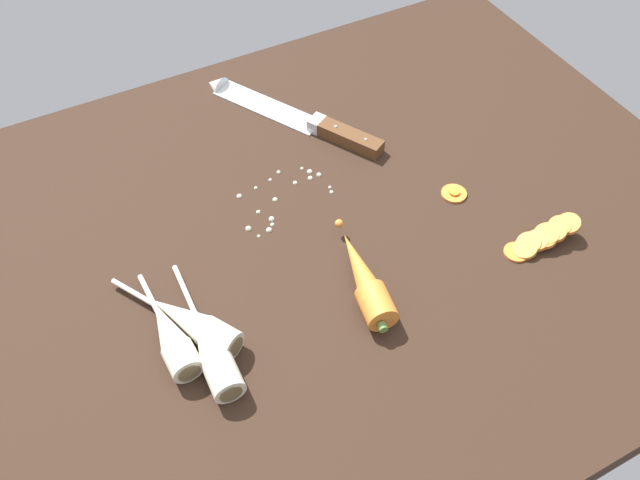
% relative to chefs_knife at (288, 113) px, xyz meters
% --- Properties ---
extents(ground_plane, '(1.20, 0.90, 0.04)m').
position_rel_chefs_knife_xyz_m(ground_plane, '(-0.08, -0.26, -0.03)').
color(ground_plane, '#332116').
extents(chefs_knife, '(0.20, 0.32, 0.04)m').
position_rel_chefs_knife_xyz_m(chefs_knife, '(0.00, 0.00, 0.00)').
color(chefs_knife, silver).
rests_on(chefs_knife, ground_plane).
extents(whole_carrot, '(0.07, 0.19, 0.04)m').
position_rel_chefs_knife_xyz_m(whole_carrot, '(-0.07, -0.37, 0.01)').
color(whole_carrot, orange).
rests_on(whole_carrot, ground_plane).
extents(parsnip_front, '(0.12, 0.19, 0.04)m').
position_rel_chefs_knife_xyz_m(parsnip_front, '(-0.29, -0.33, 0.01)').
color(parsnip_front, silver).
rests_on(parsnip_front, ground_plane).
extents(parsnip_mid_left, '(0.04, 0.18, 0.04)m').
position_rel_chefs_knife_xyz_m(parsnip_mid_left, '(-0.32, -0.33, 0.01)').
color(parsnip_mid_left, silver).
rests_on(parsnip_mid_left, ground_plane).
extents(parsnip_mid_right, '(0.04, 0.22, 0.04)m').
position_rel_chefs_knife_xyz_m(parsnip_mid_right, '(-0.29, -0.37, 0.01)').
color(parsnip_mid_right, silver).
rests_on(parsnip_mid_right, ground_plane).
extents(carrot_slice_stack, '(0.12, 0.04, 0.03)m').
position_rel_chefs_knife_xyz_m(carrot_slice_stack, '(0.19, -0.42, 0.01)').
color(carrot_slice_stack, orange).
rests_on(carrot_slice_stack, ground_plane).
extents(carrot_slice_stray_near, '(0.04, 0.04, 0.01)m').
position_rel_chefs_knife_xyz_m(carrot_slice_stray_near, '(0.14, -0.28, -0.00)').
color(carrot_slice_stray_near, orange).
rests_on(carrot_slice_stray_near, ground_plane).
extents(mince_crumbs, '(0.15, 0.11, 0.01)m').
position_rel_chefs_knife_xyz_m(mince_crumbs, '(-0.09, -0.17, -0.00)').
color(mince_crumbs, silver).
rests_on(mince_crumbs, ground_plane).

